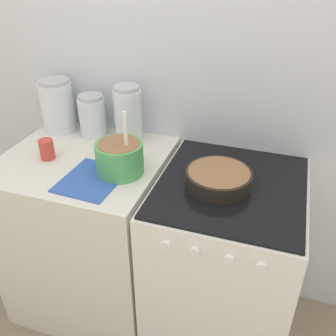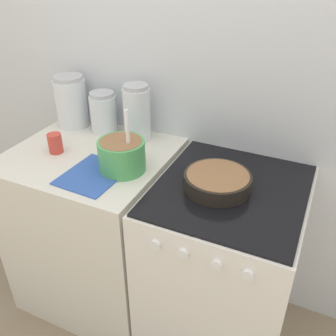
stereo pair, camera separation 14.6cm
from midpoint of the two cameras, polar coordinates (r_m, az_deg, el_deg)
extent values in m
cube|color=silver|center=(1.79, -0.15, 13.59)|extent=(4.47, 0.05, 2.40)
cube|color=silver|center=(2.02, -13.54, -9.66)|extent=(0.73, 0.67, 0.90)
cube|color=white|center=(1.82, 6.03, -14.53)|extent=(0.61, 0.67, 0.89)
cube|color=black|center=(1.53, 6.95, -2.71)|extent=(0.58, 0.64, 0.01)
cylinder|color=white|center=(1.36, -3.56, -11.78)|extent=(0.04, 0.02, 0.04)
cylinder|color=white|center=(1.33, 0.83, -12.79)|extent=(0.04, 0.02, 0.04)
cylinder|color=white|center=(1.31, 6.08, -13.90)|extent=(0.04, 0.02, 0.04)
cylinder|color=white|center=(1.30, 10.81, -14.79)|extent=(0.04, 0.02, 0.04)
cylinder|color=#4CA559|center=(1.58, -10.01, 1.41)|extent=(0.20, 0.20, 0.14)
cylinder|color=#8C603D|center=(1.57, -10.12, 2.44)|extent=(0.18, 0.18, 0.07)
cylinder|color=white|center=(1.53, -9.12, 3.91)|extent=(0.02, 0.02, 0.26)
cylinder|color=black|center=(1.50, 4.95, -1.68)|extent=(0.27, 0.27, 0.06)
cylinder|color=#8C603D|center=(1.50, 4.96, -1.47)|extent=(0.25, 0.25, 0.05)
cylinder|color=silver|center=(2.02, -18.48, 8.73)|extent=(0.16, 0.16, 0.25)
cylinder|color=white|center=(2.04, -18.25, 7.46)|extent=(0.14, 0.14, 0.15)
cylinder|color=#B2B2B7|center=(1.98, -19.14, 12.29)|extent=(0.15, 0.15, 0.02)
cylinder|color=silver|center=(1.93, -13.58, 7.47)|extent=(0.13, 0.13, 0.19)
cylinder|color=red|center=(1.94, -13.44, 6.45)|extent=(0.12, 0.12, 0.11)
cylinder|color=#B2B2B7|center=(1.89, -13.98, 10.39)|extent=(0.12, 0.12, 0.02)
cylinder|color=silver|center=(1.82, -8.40, 7.79)|extent=(0.13, 0.13, 0.26)
cylinder|color=olive|center=(1.84, -8.27, 6.33)|extent=(0.12, 0.12, 0.15)
cylinder|color=#B2B2B7|center=(1.77, -8.74, 11.89)|extent=(0.12, 0.12, 0.02)
cylinder|color=#CC3F33|center=(1.78, -20.25, 2.62)|extent=(0.07, 0.07, 0.09)
cube|color=#3359B2|center=(1.59, -14.13, -1.74)|extent=(0.24, 0.29, 0.01)
camera|label=1|loc=(0.07, -92.74, -1.66)|focal=40.00mm
camera|label=2|loc=(0.07, 87.26, 1.66)|focal=40.00mm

